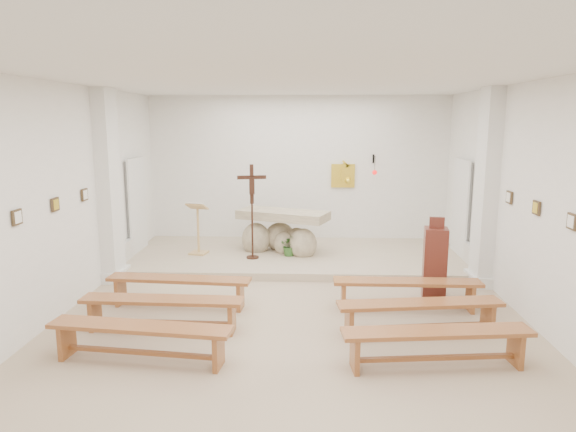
{
  "coord_description": "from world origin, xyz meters",
  "views": [
    {
      "loc": [
        0.26,
        -7.08,
        2.94
      ],
      "look_at": [
        -0.1,
        1.6,
        1.31
      ],
      "focal_mm": 32.0,
      "sensor_mm": 36.0,
      "label": 1
    }
  ],
  "objects_px": {
    "bench_right_second": "(420,310)",
    "bench_right_third": "(437,339)",
    "bench_right_front": "(407,288)",
    "bench_left_second": "(162,306)",
    "bench_left_third": "(140,334)",
    "crucifix_stand": "(252,205)",
    "donation_pedestal": "(435,263)",
    "bench_left_front": "(179,285)",
    "lectern": "(198,228)",
    "altar": "(282,234)"
  },
  "relations": [
    {
      "from": "donation_pedestal",
      "to": "bench_right_second",
      "type": "relative_size",
      "value": 0.6
    },
    {
      "from": "bench_right_second",
      "to": "bench_left_third",
      "type": "height_order",
      "value": "same"
    },
    {
      "from": "bench_left_front",
      "to": "bench_right_third",
      "type": "relative_size",
      "value": 1.0
    },
    {
      "from": "lectern",
      "to": "bench_left_second",
      "type": "bearing_deg",
      "value": -73.55
    },
    {
      "from": "crucifix_stand",
      "to": "bench_right_third",
      "type": "height_order",
      "value": "crucifix_stand"
    },
    {
      "from": "lectern",
      "to": "bench_right_front",
      "type": "xyz_separation_m",
      "value": [
        3.87,
        -2.7,
        -0.34
      ]
    },
    {
      "from": "bench_left_third",
      "to": "crucifix_stand",
      "type": "bearing_deg",
      "value": 84.69
    },
    {
      "from": "bench_left_third",
      "to": "bench_right_front",
      "type": "bearing_deg",
      "value": 34.55
    },
    {
      "from": "crucifix_stand",
      "to": "bench_right_front",
      "type": "bearing_deg",
      "value": -52.91
    },
    {
      "from": "altar",
      "to": "bench_left_front",
      "type": "distance_m",
      "value": 3.32
    },
    {
      "from": "donation_pedestal",
      "to": "lectern",
      "type": "bearing_deg",
      "value": 162.74
    },
    {
      "from": "altar",
      "to": "bench_right_second",
      "type": "relative_size",
      "value": 0.88
    },
    {
      "from": "bench_right_front",
      "to": "bench_right_second",
      "type": "relative_size",
      "value": 0.99
    },
    {
      "from": "bench_left_third",
      "to": "bench_right_second",
      "type": "bearing_deg",
      "value": 21.42
    },
    {
      "from": "bench_left_front",
      "to": "bench_left_third",
      "type": "bearing_deg",
      "value": -85.72
    },
    {
      "from": "crucifix_stand",
      "to": "bench_right_third",
      "type": "xyz_separation_m",
      "value": [
        2.69,
        -4.33,
        -0.9
      ]
    },
    {
      "from": "altar",
      "to": "bench_right_second",
      "type": "xyz_separation_m",
      "value": [
        2.11,
        -3.92,
        -0.17
      ]
    },
    {
      "from": "lectern",
      "to": "bench_right_third",
      "type": "relative_size",
      "value": 0.49
    },
    {
      "from": "bench_right_front",
      "to": "bench_left_second",
      "type": "xyz_separation_m",
      "value": [
        -3.59,
        -0.96,
        0.0
      ]
    },
    {
      "from": "bench_left_second",
      "to": "bench_left_third",
      "type": "relative_size",
      "value": 0.99
    },
    {
      "from": "donation_pedestal",
      "to": "bench_left_second",
      "type": "height_order",
      "value": "donation_pedestal"
    },
    {
      "from": "donation_pedestal",
      "to": "bench_right_second",
      "type": "distance_m",
      "value": 1.65
    },
    {
      "from": "bench_left_third",
      "to": "bench_right_third",
      "type": "relative_size",
      "value": 1.0
    },
    {
      "from": "crucifix_stand",
      "to": "bench_left_second",
      "type": "bearing_deg",
      "value": -115.96
    },
    {
      "from": "crucifix_stand",
      "to": "bench_left_second",
      "type": "relative_size",
      "value": 0.84
    },
    {
      "from": "donation_pedestal",
      "to": "bench_left_third",
      "type": "height_order",
      "value": "donation_pedestal"
    },
    {
      "from": "lectern",
      "to": "bench_left_front",
      "type": "relative_size",
      "value": 0.49
    },
    {
      "from": "crucifix_stand",
      "to": "bench_left_front",
      "type": "relative_size",
      "value": 0.83
    },
    {
      "from": "bench_left_front",
      "to": "bench_right_front",
      "type": "height_order",
      "value": "same"
    },
    {
      "from": "crucifix_stand",
      "to": "bench_left_second",
      "type": "distance_m",
      "value": 3.61
    },
    {
      "from": "bench_left_second",
      "to": "bench_left_third",
      "type": "distance_m",
      "value": 0.96
    },
    {
      "from": "bench_left_third",
      "to": "donation_pedestal",
      "type": "bearing_deg",
      "value": 37.52
    },
    {
      "from": "bench_right_second",
      "to": "lectern",
      "type": "bearing_deg",
      "value": 128.96
    },
    {
      "from": "bench_left_front",
      "to": "bench_left_third",
      "type": "height_order",
      "value": "same"
    },
    {
      "from": "donation_pedestal",
      "to": "bench_right_front",
      "type": "height_order",
      "value": "donation_pedestal"
    },
    {
      "from": "crucifix_stand",
      "to": "bench_left_third",
      "type": "height_order",
      "value": "crucifix_stand"
    },
    {
      "from": "bench_left_second",
      "to": "bench_left_third",
      "type": "xyz_separation_m",
      "value": [
        0.0,
        -0.96,
        0.0
      ]
    },
    {
      "from": "altar",
      "to": "bench_right_second",
      "type": "distance_m",
      "value": 4.46
    },
    {
      "from": "crucifix_stand",
      "to": "donation_pedestal",
      "type": "relative_size",
      "value": 1.39
    },
    {
      "from": "bench_right_second",
      "to": "bench_right_third",
      "type": "xyz_separation_m",
      "value": [
        -0.0,
        -0.96,
        0.0
      ]
    },
    {
      "from": "bench_right_front",
      "to": "bench_right_third",
      "type": "height_order",
      "value": "same"
    },
    {
      "from": "bench_right_third",
      "to": "bench_left_front",
      "type": "bearing_deg",
      "value": 145.81
    },
    {
      "from": "altar",
      "to": "bench_right_third",
      "type": "xyz_separation_m",
      "value": [
        2.11,
        -4.88,
        -0.17
      ]
    },
    {
      "from": "bench_right_front",
      "to": "bench_right_third",
      "type": "bearing_deg",
      "value": -89.75
    },
    {
      "from": "bench_left_front",
      "to": "bench_left_second",
      "type": "height_order",
      "value": "same"
    },
    {
      "from": "bench_right_front",
      "to": "bench_left_second",
      "type": "distance_m",
      "value": 3.72
    },
    {
      "from": "bench_right_third",
      "to": "altar",
      "type": "bearing_deg",
      "value": 107.25
    },
    {
      "from": "lectern",
      "to": "bench_left_second",
      "type": "distance_m",
      "value": 3.68
    },
    {
      "from": "crucifix_stand",
      "to": "bench_right_front",
      "type": "relative_size",
      "value": 0.84
    },
    {
      "from": "bench_right_front",
      "to": "bench_left_second",
      "type": "height_order",
      "value": "same"
    }
  ]
}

